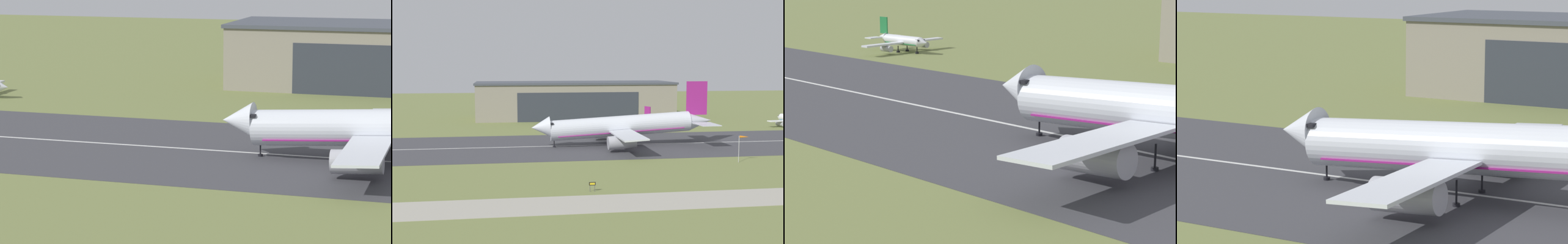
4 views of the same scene
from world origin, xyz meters
TOP-DOWN VIEW (x-y plane):
  - ground_plane at (0.00, 48.42)m, footprint 712.47×712.47m
  - runway_strip at (0.00, 96.83)m, footprint 472.47×51.35m
  - runway_centreline at (0.00, 96.83)m, footprint 425.22×0.70m
  - airplane_landing at (11.55, 94.52)m, footprint 54.85×48.96m

SIDE VIEW (x-z plane):
  - ground_plane at x=0.00m, z-range 0.00..0.00m
  - runway_strip at x=0.00m, z-range 0.00..0.06m
  - runway_centreline at x=0.00m, z-range 0.06..0.07m
  - airplane_landing at x=11.55m, z-range -3.75..15.45m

